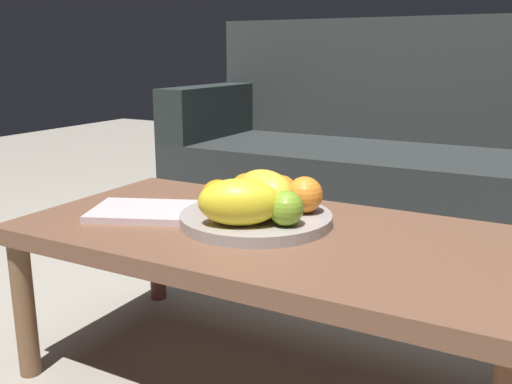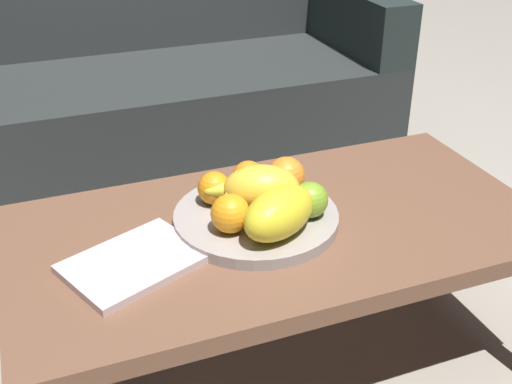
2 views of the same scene
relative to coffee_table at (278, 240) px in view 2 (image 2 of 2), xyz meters
The scene contains 13 objects.
ground_plane 0.34m from the coffee_table, ahead, with size 8.00×8.00×0.00m, color gray.
coffee_table is the anchor object (origin of this frame).
couch 1.12m from the coffee_table, 92.16° to the left, with size 1.70×0.70×0.90m.
fruit_bowl 0.07m from the coffee_table, 157.71° to the left, with size 0.35×0.35×0.03m, color #9E9490.
melon_large_front 0.12m from the coffee_table, 134.27° to the left, with size 0.16×0.10×0.10m, color yellow.
melon_smaller_beside 0.14m from the coffee_table, 113.31° to the right, with size 0.18×0.10×0.10m, color yellow.
orange_front 0.16m from the coffee_table, 166.60° to the right, with size 0.08×0.08×0.08m, color orange.
orange_left 0.18m from the coffee_table, 141.40° to the left, with size 0.07×0.07×0.07m, color orange.
orange_right 0.15m from the coffee_table, 103.22° to the left, with size 0.07×0.07×0.07m, color orange.
orange_back 0.14m from the coffee_table, 57.87° to the left, with size 0.08×0.08×0.08m, color orange.
apple_left 0.12m from the coffee_table, 30.38° to the right, with size 0.08×0.08×0.08m, color #78A329.
banana_bunch 0.12m from the coffee_table, 131.45° to the left, with size 0.18×0.15×0.06m.
magazine 0.32m from the coffee_table, behind, with size 0.25×0.18×0.02m, color beige.
Camera 2 is at (-0.46, -1.06, 1.10)m, focal length 45.20 mm.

